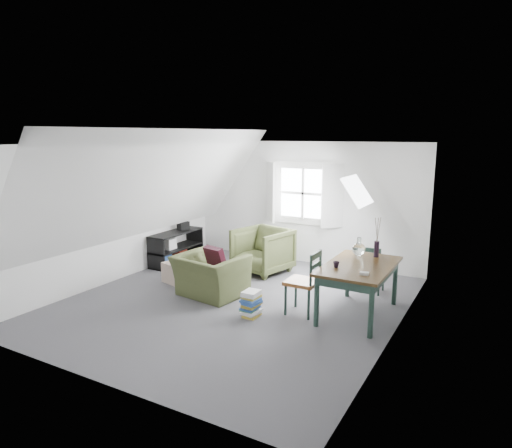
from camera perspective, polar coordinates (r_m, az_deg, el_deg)
The scene contains 24 objects.
floor at distance 7.41m, azimuth -2.78°, elevation -9.74°, with size 5.50×5.50×0.00m, color #4C4B51.
ceiling at distance 6.92m, azimuth -2.98°, elevation 9.98°, with size 5.50×5.50×0.00m, color white.
wall_back at distance 9.47m, azimuth 5.98°, elevation 2.66°, with size 5.00×5.00×0.00m, color white.
wall_front at distance 5.02m, azimuth -19.85°, elevation -5.63°, with size 5.00×5.00×0.00m, color white.
wall_left at distance 8.63m, azimuth -17.10°, elevation 1.39°, with size 5.50×5.50×0.00m, color white.
wall_right at distance 6.14m, azimuth 17.34°, elevation -2.45°, with size 5.50×5.50×0.00m, color white.
slope_left at distance 7.90m, azimuth -12.52°, elevation 4.61°, with size 5.50×5.50×0.00m, color white.
slope_right at distance 6.30m, azimuth 9.14°, elevation 3.11°, with size 5.50×5.50×0.00m, color white.
dormer_window at distance 9.37m, azimuth 5.82°, elevation 3.81°, with size 1.71×0.35×1.30m.
skylight at distance 7.53m, azimuth 12.56°, elevation 4.06°, with size 0.55×0.75×0.04m, color white.
armchair_near at distance 7.74m, azimuth -5.67°, elevation -8.85°, with size 1.06×0.93×0.69m, color #3E4624.
armchair_far at distance 8.94m, azimuth 0.81°, elevation -6.01°, with size 0.93×0.95×0.87m, color #3E4624.
throw_pillow at distance 7.67m, azimuth -5.12°, elevation -4.20°, with size 0.38×0.11×0.38m, color #370F1B.
ottoman at distance 8.43m, azimuth -9.17°, elevation -5.94°, with size 0.55×0.55×0.36m, color tan.
dining_table at distance 6.87m, azimuth 12.76°, elevation -5.80°, with size 0.93×1.54×0.77m.
demijohn at distance 7.27m, azimuth 12.71°, elevation -3.05°, with size 0.21×0.21×0.29m.
vase_twigs at distance 7.29m, azimuth 14.83°, elevation -2.94°, with size 0.08×0.09×0.62m.
cup at distance 6.64m, azimuth 9.97°, elevation -5.37°, with size 0.09×0.09×0.09m, color black.
paper_box at distance 6.37m, azimuth 13.37°, elevation -6.04°, with size 0.12×0.08×0.04m, color white.
dining_chair_far at distance 7.96m, azimuth 14.31°, elevation -5.38°, with size 0.38×0.38×0.81m.
dining_chair_near at distance 6.83m, azimuth 6.11°, elevation -7.12°, with size 0.46×0.46×0.97m.
media_shelf at distance 9.60m, azimuth -10.09°, elevation -3.13°, with size 0.43×1.30×0.66m.
electronics_box at distance 9.73m, azimuth -9.09°, elevation -0.25°, with size 0.16×0.22×0.18m, color black.
magazine_stack at distance 6.80m, azimuth -0.61°, elevation -9.95°, with size 0.29×0.34×0.38m.
Camera 1 is at (3.68, -5.86, 2.64)m, focal length 32.00 mm.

